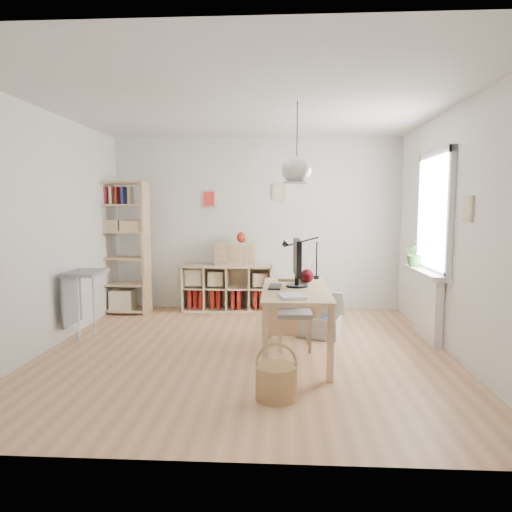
# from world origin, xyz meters

# --- Properties ---
(ground) EXTENTS (4.50, 4.50, 0.00)m
(ground) POSITION_xyz_m (0.00, 0.00, 0.00)
(ground) COLOR tan
(ground) RESTS_ON ground
(room_shell) EXTENTS (4.50, 4.50, 4.50)m
(room_shell) POSITION_xyz_m (0.55, -0.15, 2.00)
(room_shell) COLOR white
(room_shell) RESTS_ON ground
(window_unit) EXTENTS (0.07, 1.16, 1.46)m
(window_unit) POSITION_xyz_m (2.23, 0.60, 1.55)
(window_unit) COLOR white
(window_unit) RESTS_ON ground
(radiator) EXTENTS (0.10, 0.80, 0.80)m
(radiator) POSITION_xyz_m (2.19, 0.60, 0.40)
(radiator) COLOR white
(radiator) RESTS_ON ground
(windowsill) EXTENTS (0.22, 1.20, 0.06)m
(windowsill) POSITION_xyz_m (2.14, 0.60, 0.83)
(windowsill) COLOR white
(windowsill) RESTS_ON radiator
(desk) EXTENTS (0.70, 1.50, 0.75)m
(desk) POSITION_xyz_m (0.55, -0.15, 0.66)
(desk) COLOR tan
(desk) RESTS_ON ground
(cube_shelf) EXTENTS (1.40, 0.38, 0.72)m
(cube_shelf) POSITION_xyz_m (-0.47, 2.08, 0.30)
(cube_shelf) COLOR #C9B184
(cube_shelf) RESTS_ON ground
(tall_bookshelf) EXTENTS (0.80, 0.38, 2.00)m
(tall_bookshelf) POSITION_xyz_m (-2.04, 1.80, 1.09)
(tall_bookshelf) COLOR tan
(tall_bookshelf) RESTS_ON ground
(side_table) EXTENTS (0.40, 0.55, 0.85)m
(side_table) POSITION_xyz_m (-2.04, 0.35, 0.67)
(side_table) COLOR gray
(side_table) RESTS_ON ground
(chair) EXTENTS (0.39, 0.39, 0.78)m
(chair) POSITION_xyz_m (0.55, 0.20, 0.45)
(chair) COLOR gray
(chair) RESTS_ON ground
(wicker_basket) EXTENTS (0.35, 0.35, 0.49)m
(wicker_basket) POSITION_xyz_m (0.36, -1.26, 0.16)
(wicker_basket) COLOR #AD7D4E
(wicker_basket) RESTS_ON ground
(storage_chest) EXTENTS (0.66, 0.70, 0.54)m
(storage_chest) POSITION_xyz_m (0.89, 0.69, 0.17)
(storage_chest) COLOR silver
(storage_chest) RESTS_ON ground
(monitor) EXTENTS (0.24, 0.60, 0.52)m
(monitor) POSITION_xyz_m (0.57, -0.04, 1.04)
(monitor) COLOR black
(monitor) RESTS_ON desk
(keyboard) EXTENTS (0.15, 0.35, 0.02)m
(keyboard) POSITION_xyz_m (0.33, -0.09, 0.76)
(keyboard) COLOR black
(keyboard) RESTS_ON desk
(task_lamp) EXTENTS (0.45, 0.17, 0.48)m
(task_lamp) POSITION_xyz_m (0.60, 0.46, 1.08)
(task_lamp) COLOR black
(task_lamp) RESTS_ON desk
(yarn_ball) EXTENTS (0.15, 0.15, 0.15)m
(yarn_ball) POSITION_xyz_m (0.69, 0.26, 0.83)
(yarn_ball) COLOR #4E0A14
(yarn_ball) RESTS_ON desk
(paper_tray) EXTENTS (0.28, 0.33, 0.03)m
(paper_tray) POSITION_xyz_m (0.49, -0.65, 0.76)
(paper_tray) COLOR white
(paper_tray) RESTS_ON desk
(drawer_chest) EXTENTS (0.62, 0.30, 0.35)m
(drawer_chest) POSITION_xyz_m (-0.32, 2.04, 0.90)
(drawer_chest) COLOR #C9B184
(drawer_chest) RESTS_ON cube_shelf
(red_vase) EXTENTS (0.14, 0.14, 0.16)m
(red_vase) POSITION_xyz_m (-0.23, 2.04, 1.15)
(red_vase) COLOR maroon
(red_vase) RESTS_ON drawer_chest
(potted_plant) EXTENTS (0.37, 0.34, 0.34)m
(potted_plant) POSITION_xyz_m (2.12, 0.95, 1.03)
(potted_plant) COLOR #2E6225
(potted_plant) RESTS_ON windowsill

